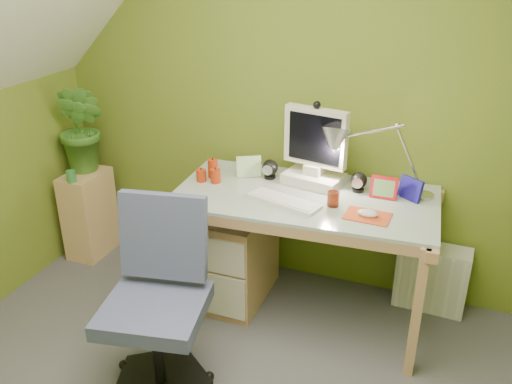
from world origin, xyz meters
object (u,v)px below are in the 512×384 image
(desk, at_px, (303,255))
(desk_lamp, at_px, (396,142))
(monitor, at_px, (315,143))
(task_chair, at_px, (154,307))
(potted_plant, at_px, (82,129))
(radiator, at_px, (431,277))
(side_ledge, at_px, (89,214))

(desk, relative_size, desk_lamp, 2.35)
(monitor, distance_m, task_chair, 1.29)
(potted_plant, relative_size, radiator, 1.47)
(potted_plant, bearing_deg, side_ledge, -90.00)
(desk, xyz_separation_m, side_ledge, (-1.64, 0.13, -0.08))
(desk, distance_m, side_ledge, 1.65)
(monitor, distance_m, side_ledge, 1.80)
(desk, distance_m, monitor, 0.67)
(monitor, distance_m, radiator, 1.12)
(side_ledge, bearing_deg, task_chair, -41.19)
(desk, height_order, potted_plant, potted_plant)
(side_ledge, bearing_deg, potted_plant, 90.00)
(desk, bearing_deg, task_chair, -122.60)
(desk, xyz_separation_m, task_chair, (-0.49, -0.88, 0.10))
(desk, xyz_separation_m, potted_plant, (-1.64, 0.18, 0.55))
(monitor, relative_size, potted_plant, 0.80)
(desk_lamp, xyz_separation_m, radiator, (0.29, 0.14, -0.89))
(monitor, relative_size, desk_lamp, 0.80)
(task_chair, xyz_separation_m, radiator, (1.23, 1.20, -0.28))
(side_ledge, relative_size, potted_plant, 1.00)
(monitor, relative_size, side_ledge, 0.80)
(monitor, height_order, task_chair, monitor)
(monitor, xyz_separation_m, side_ledge, (-1.64, -0.05, -0.73))
(desk_lamp, bearing_deg, monitor, -177.10)
(desk, height_order, side_ledge, desk)
(desk_lamp, bearing_deg, side_ledge, -175.60)
(desk_lamp, distance_m, task_chair, 1.54)
(desk, bearing_deg, monitor, 86.64)
(desk, relative_size, monitor, 2.94)
(desk_lamp, distance_m, potted_plant, 2.10)
(potted_plant, bearing_deg, task_chair, -42.57)
(side_ledge, relative_size, radiator, 1.48)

